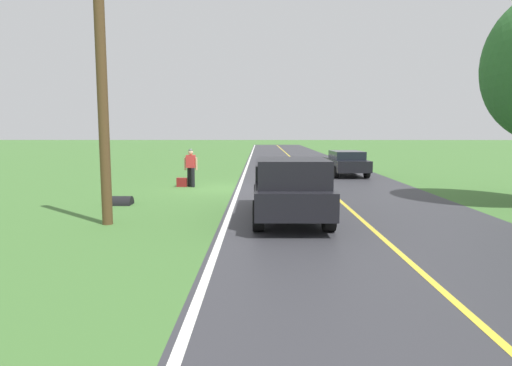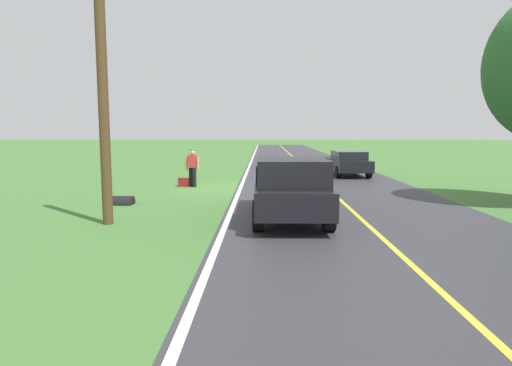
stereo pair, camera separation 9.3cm
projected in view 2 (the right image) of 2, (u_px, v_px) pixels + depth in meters
ground_plane at (220, 188)px, 19.55m from camera, size 200.00×200.00×0.00m
road_surface at (328, 189)px, 19.46m from camera, size 8.15×120.00×0.00m
lane_edge_line at (240, 188)px, 19.53m from camera, size 0.16×117.60×0.00m
lane_centre_line at (328, 189)px, 19.46m from camera, size 0.14×117.60×0.00m
hitchhiker_walking at (193, 165)px, 20.06m from camera, size 0.62×0.53×1.75m
suitcase_carried at (183, 182)px, 20.11m from camera, size 0.47×0.23×0.42m
pickup_truck_passing at (290, 187)px, 12.56m from camera, size 2.11×5.41×1.82m
sedan_near_oncoming at (348, 162)px, 25.06m from camera, size 2.06×4.47×1.41m
utility_pole_roadside at (103, 88)px, 11.68m from camera, size 0.28×0.28×7.40m
drainage_culvert at (122, 204)px, 15.32m from camera, size 0.80×0.60×0.60m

